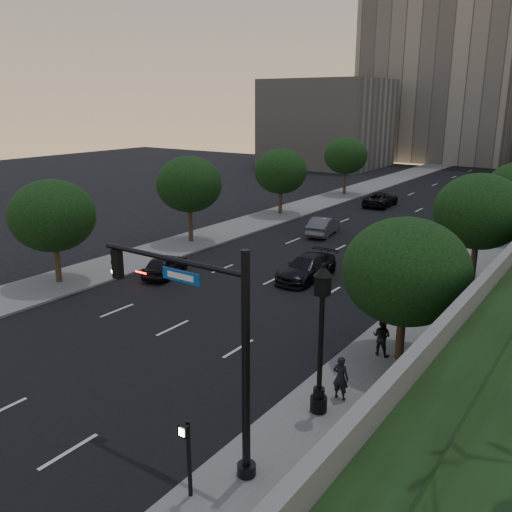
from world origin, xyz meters
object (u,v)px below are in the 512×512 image
Objects in this scene: pedestrian_c at (442,288)px; pedestrian_a at (341,378)px; sedan_far_left at (381,199)px; sedan_far_right at (472,213)px; street_lamp at (321,347)px; sedan_near_right at (307,268)px; sedan_near_left at (165,265)px; pedestrian_b at (382,337)px; traffic_signal_mast at (215,356)px; sedan_mid_left at (324,226)px.

pedestrian_a is at bearing 64.93° from pedestrian_c.
pedestrian_c is at bearing 115.95° from sedan_far_left.
sedan_far_right is at bearing -103.88° from pedestrian_c.
street_lamp is 1.09× the size of sedan_near_right.
sedan_far_right is (11.86, 27.53, 0.07)m from sedan_near_left.
street_lamp is 5.67m from pedestrian_b.
traffic_signal_mast reaches higher than pedestrian_b.
street_lamp is at bearing 107.48° from sedan_mid_left.
sedan_near_right is (4.60, -10.85, -0.02)m from sedan_mid_left.
sedan_near_right is at bearing 102.79° from sedan_mid_left.
pedestrian_c is (0.19, 11.70, 0.09)m from pedestrian_a.
traffic_signal_mast is at bearing 119.88° from sedan_near_left.
street_lamp is 2.04m from pedestrian_a.
sedan_near_left is at bearing -121.61° from sedan_far_right.
pedestrian_c is (8.31, -0.03, 0.34)m from sedan_near_right.
sedan_near_left is 29.98m from sedan_far_right.
street_lamp is at bearing 106.68° from sedan_far_left.
street_lamp is 1.21× the size of sedan_mid_left.
sedan_far_right is 35.04m from pedestrian_a.
pedestrian_b is at bearing 109.70° from sedan_far_left.
pedestrian_a is at bearing 78.38° from street_lamp.
sedan_far_right reaches higher than sedan_near_right.
pedestrian_b is (15.68, -3.04, 0.29)m from sedan_near_left.
sedan_near_right is 10.94m from pedestrian_b.
sedan_mid_left is at bearing -64.24° from pedestrian_c.
pedestrian_c reaches higher than sedan_near_left.
street_lamp is 40.78m from sedan_far_left.
pedestrian_a is 0.90× the size of pedestrian_c.
pedestrian_a is (13.76, -37.24, 0.26)m from sedan_far_left.
street_lamp is at bearing 132.71° from sedan_near_left.
sedan_near_left is 15.62m from sedan_mid_left.
pedestrian_a reaches higher than sedan_far_left.
pedestrian_c is at bearing 84.55° from traffic_signal_mast.
traffic_signal_mast is 30.31m from sedan_mid_left.
pedestrian_a is at bearing 93.18° from pedestrian_b.
sedan_far_left is 3.13× the size of pedestrian_b.
sedan_far_left is at bearing -66.56° from pedestrian_b.
sedan_near_left is 15.98m from pedestrian_b.
sedan_near_right is at bearing 111.31° from traffic_signal_mast.
street_lamp reaches higher than pedestrian_c.
traffic_signal_mast reaches higher than sedan_mid_left.
sedan_far_left is at bearing 109.38° from street_lamp.
pedestrian_a is (1.44, 5.39, -2.68)m from traffic_signal_mast.
pedestrian_b is (-0.16, 4.24, 0.00)m from pedestrian_a.
traffic_signal_mast is at bearing 101.76° from sedan_mid_left.
street_lamp is at bearing 74.18° from traffic_signal_mast.
sedan_near_left is 2.47× the size of pedestrian_a.
pedestrian_c reaches higher than pedestrian_b.
street_lamp is 17.85m from sedan_near_left.
sedan_mid_left is (-12.48, 23.77, -1.87)m from street_lamp.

